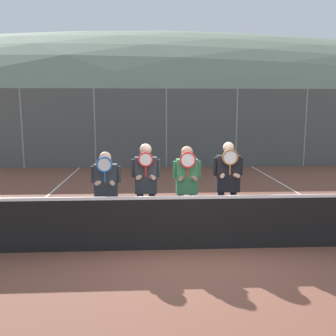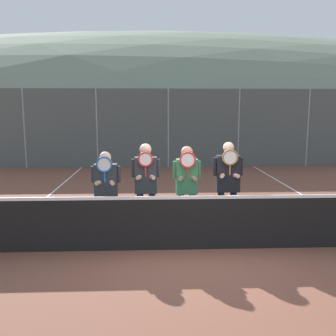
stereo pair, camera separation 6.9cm
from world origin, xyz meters
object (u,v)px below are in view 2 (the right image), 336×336
(car_far_left, at_px, (81,141))
(car_center, at_px, (288,141))
(player_leftmost, at_px, (106,187))
(player_center_right, at_px, (187,183))
(player_center_left, at_px, (146,182))
(car_left_of_center, at_px, (182,140))
(player_rightmost, at_px, (228,181))

(car_far_left, bearing_deg, car_center, -2.45)
(player_leftmost, bearing_deg, player_center_right, 2.09)
(player_center_left, bearing_deg, car_far_left, 106.40)
(player_leftmost, bearing_deg, car_left_of_center, 78.20)
(player_center_right, relative_size, car_center, 0.37)
(player_center_right, height_order, player_rightmost, player_rightmost)
(player_center_left, xyz_separation_m, player_center_right, (0.79, 0.04, -0.03))
(player_center_left, distance_m, player_center_right, 0.79)
(car_left_of_center, height_order, car_center, car_left_of_center)
(player_center_left, bearing_deg, car_left_of_center, 81.91)
(car_left_of_center, bearing_deg, car_far_left, 179.06)
(player_center_right, bearing_deg, car_left_of_center, 85.85)
(player_center_right, distance_m, car_center, 12.52)
(player_center_left, height_order, player_center_right, player_center_left)
(car_left_of_center, bearing_deg, player_leftmost, -101.80)
(player_center_left, height_order, car_center, player_center_left)
(player_leftmost, height_order, player_center_right, player_center_right)
(player_rightmost, bearing_deg, player_center_right, 178.83)
(player_center_right, bearing_deg, player_center_left, -177.37)
(player_leftmost, xyz_separation_m, car_left_of_center, (2.38, 11.40, -0.09))
(player_center_left, relative_size, car_center, 0.38)
(player_center_left, xyz_separation_m, car_center, (6.79, 11.02, -0.18))
(player_center_left, bearing_deg, player_center_right, 2.63)
(player_center_left, height_order, player_rightmost, player_rightmost)
(car_center, bearing_deg, player_leftmost, -124.36)
(car_left_of_center, bearing_deg, player_center_left, -98.09)
(player_leftmost, height_order, car_center, car_center)
(player_center_left, bearing_deg, car_center, 58.38)
(player_leftmost, relative_size, car_left_of_center, 0.37)
(player_leftmost, height_order, player_rightmost, player_rightmost)
(player_rightmost, distance_m, car_left_of_center, 11.36)
(player_leftmost, xyz_separation_m, player_rightmost, (2.36, 0.04, 0.09))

